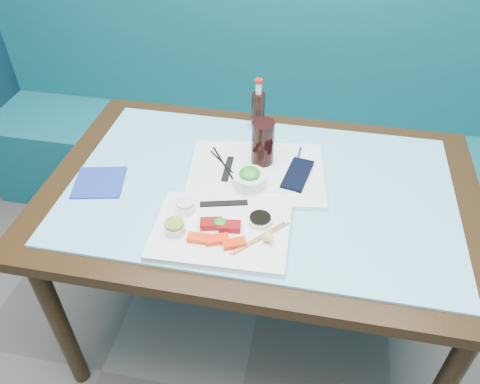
% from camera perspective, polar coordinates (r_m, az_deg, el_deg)
% --- Properties ---
extents(booth_bench, '(3.00, 0.56, 1.17)m').
position_cam_1_polar(booth_bench, '(2.41, 5.43, 6.41)').
color(booth_bench, '#0E5058').
rests_on(booth_bench, ground).
extents(dining_table, '(1.40, 0.90, 0.75)m').
position_cam_1_polar(dining_table, '(1.57, 2.42, -1.84)').
color(dining_table, black).
rests_on(dining_table, ground).
extents(glass_top, '(1.22, 0.76, 0.01)m').
position_cam_1_polar(glass_top, '(1.51, 2.51, 0.59)').
color(glass_top, '#6ABCD4').
rests_on(glass_top, dining_table).
extents(sashimi_plate, '(0.40, 0.29, 0.02)m').
position_cam_1_polar(sashimi_plate, '(1.34, -2.32, -4.82)').
color(sashimi_plate, white).
rests_on(sashimi_plate, glass_top).
extents(salmon_left, '(0.06, 0.03, 0.02)m').
position_cam_1_polar(salmon_left, '(1.31, -5.03, -5.66)').
color(salmon_left, '#ED3B09').
rests_on(salmon_left, sashimi_plate).
extents(salmon_mid, '(0.07, 0.05, 0.02)m').
position_cam_1_polar(salmon_mid, '(1.30, -2.83, -5.82)').
color(salmon_mid, '#FF270A').
rests_on(salmon_mid, sashimi_plate).
extents(salmon_right, '(0.07, 0.05, 0.02)m').
position_cam_1_polar(salmon_right, '(1.29, -0.70, -6.30)').
color(salmon_right, red).
rests_on(salmon_right, sashimi_plate).
extents(tuna_left, '(0.07, 0.05, 0.02)m').
position_cam_1_polar(tuna_left, '(1.34, -3.55, -3.89)').
color(tuna_left, maroon).
rests_on(tuna_left, sashimi_plate).
extents(tuna_right, '(0.07, 0.05, 0.02)m').
position_cam_1_polar(tuna_right, '(1.33, -1.24, -4.22)').
color(tuna_right, maroon).
rests_on(tuna_right, sashimi_plate).
extents(seaweed_garnish, '(0.06, 0.05, 0.02)m').
position_cam_1_polar(seaweed_garnish, '(1.34, -2.46, -3.82)').
color(seaweed_garnish, '#1F751B').
rests_on(seaweed_garnish, sashimi_plate).
extents(ramekin_wasabi, '(0.06, 0.06, 0.03)m').
position_cam_1_polar(ramekin_wasabi, '(1.33, -7.94, -4.42)').
color(ramekin_wasabi, silver).
rests_on(ramekin_wasabi, sashimi_plate).
extents(wasabi_fill, '(0.07, 0.07, 0.01)m').
position_cam_1_polar(wasabi_fill, '(1.32, -8.01, -3.86)').
color(wasabi_fill, olive).
rests_on(wasabi_fill, ramekin_wasabi).
extents(ramekin_ginger, '(0.06, 0.06, 0.02)m').
position_cam_1_polar(ramekin_ginger, '(1.39, -6.66, -1.90)').
color(ramekin_ginger, white).
rests_on(ramekin_ginger, sashimi_plate).
extents(ginger_fill, '(0.06, 0.06, 0.01)m').
position_cam_1_polar(ginger_fill, '(1.38, -6.72, -1.38)').
color(ginger_fill, beige).
rests_on(ginger_fill, ramekin_ginger).
extents(soy_dish, '(0.08, 0.08, 0.01)m').
position_cam_1_polar(soy_dish, '(1.35, 2.48, -3.43)').
color(soy_dish, white).
rests_on(soy_dish, sashimi_plate).
extents(soy_fill, '(0.08, 0.08, 0.01)m').
position_cam_1_polar(soy_fill, '(1.35, 2.49, -3.13)').
color(soy_fill, black).
rests_on(soy_fill, soy_dish).
extents(lemon_wedge, '(0.05, 0.05, 0.04)m').
position_cam_1_polar(lemon_wedge, '(1.29, 3.69, -5.70)').
color(lemon_wedge, '#DCC568').
rests_on(lemon_wedge, sashimi_plate).
extents(chopstick_sleeve, '(0.15, 0.06, 0.00)m').
position_cam_1_polar(chopstick_sleeve, '(1.41, -1.98, -1.40)').
color(chopstick_sleeve, black).
rests_on(chopstick_sleeve, sashimi_plate).
extents(wooden_chopstick_a, '(0.14, 0.16, 0.01)m').
position_cam_1_polar(wooden_chopstick_a, '(1.31, 2.24, -5.53)').
color(wooden_chopstick_a, '#AE7F52').
rests_on(wooden_chopstick_a, sashimi_plate).
extents(wooden_chopstick_b, '(0.14, 0.15, 0.01)m').
position_cam_1_polar(wooden_chopstick_b, '(1.31, 2.67, -5.59)').
color(wooden_chopstick_b, '#9B7349').
rests_on(wooden_chopstick_b, sashimi_plate).
extents(serving_tray, '(0.48, 0.39, 0.02)m').
position_cam_1_polar(serving_tray, '(1.55, 2.01, 2.34)').
color(serving_tray, white).
rests_on(serving_tray, glass_top).
extents(paper_placemat, '(0.36, 0.29, 0.00)m').
position_cam_1_polar(paper_placemat, '(1.54, 2.02, 2.61)').
color(paper_placemat, silver).
rests_on(paper_placemat, serving_tray).
extents(seaweed_bowl, '(0.13, 0.13, 0.04)m').
position_cam_1_polar(seaweed_bowl, '(1.47, 1.17, 1.50)').
color(seaweed_bowl, silver).
rests_on(seaweed_bowl, serving_tray).
extents(seaweed_salad, '(0.08, 0.08, 0.03)m').
position_cam_1_polar(seaweed_salad, '(1.46, 1.19, 2.29)').
color(seaweed_salad, '#268C20').
rests_on(seaweed_salad, seaweed_bowl).
extents(cola_glass, '(0.09, 0.09, 0.15)m').
position_cam_1_polar(cola_glass, '(1.54, 2.79, 6.03)').
color(cola_glass, black).
rests_on(cola_glass, serving_tray).
extents(navy_pouch, '(0.10, 0.17, 0.01)m').
position_cam_1_polar(navy_pouch, '(1.53, 7.02, 2.15)').
color(navy_pouch, black).
rests_on(navy_pouch, serving_tray).
extents(fork, '(0.02, 0.09, 0.01)m').
position_cam_1_polar(fork, '(1.61, 7.18, 4.44)').
color(fork, white).
rests_on(fork, serving_tray).
extents(black_chopstick_a, '(0.14, 0.22, 0.01)m').
position_cam_1_polar(black_chopstick_a, '(1.55, -1.67, 2.89)').
color(black_chopstick_a, black).
rests_on(black_chopstick_a, serving_tray).
extents(black_chopstick_b, '(0.16, 0.17, 0.01)m').
position_cam_1_polar(black_chopstick_b, '(1.55, -1.37, 2.84)').
color(black_chopstick_b, black).
rests_on(black_chopstick_b, serving_tray).
extents(tray_sleeve, '(0.03, 0.14, 0.00)m').
position_cam_1_polar(tray_sleeve, '(1.55, -1.52, 2.83)').
color(tray_sleeve, black).
rests_on(tray_sleeve, serving_tray).
extents(cola_bottle_body, '(0.06, 0.06, 0.14)m').
position_cam_1_polar(cola_bottle_body, '(1.75, 2.22, 9.90)').
color(cola_bottle_body, black).
rests_on(cola_bottle_body, glass_top).
extents(cola_bottle_neck, '(0.03, 0.03, 0.04)m').
position_cam_1_polar(cola_bottle_neck, '(1.71, 2.29, 12.53)').
color(cola_bottle_neck, silver).
rests_on(cola_bottle_neck, cola_bottle_body).
extents(cola_bottle_cap, '(0.04, 0.04, 0.01)m').
position_cam_1_polar(cola_bottle_cap, '(1.70, 2.32, 13.37)').
color(cola_bottle_cap, '#B6180B').
rests_on(cola_bottle_cap, cola_bottle_neck).
extents(blue_napkin, '(0.19, 0.19, 0.01)m').
position_cam_1_polar(blue_napkin, '(1.58, -16.78, 1.13)').
color(blue_napkin, navy).
rests_on(blue_napkin, glass_top).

